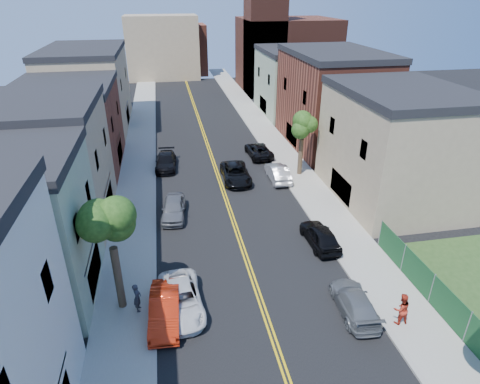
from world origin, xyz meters
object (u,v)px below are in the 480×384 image
grey_car_right (354,302)px  dark_car_right_far (259,150)px  grey_car_left (174,208)px  red_sedan (165,309)px  black_car_left (166,161)px  black_car_right (320,235)px  white_pickup (181,299)px  pedestrian_right (401,309)px  silver_car_right (278,173)px  black_suv_lane (236,173)px  pedestrian_left (137,297)px

grey_car_right → dark_car_right_far: bearing=-85.9°
grey_car_left → dark_car_right_far: size_ratio=0.90×
red_sedan → black_car_left: red_sedan is taller
red_sedan → black_car_right: black_car_right is taller
red_sedan → white_pickup: 1.13m
black_car_right → pedestrian_right: size_ratio=2.33×
red_sedan → grey_car_right: red_sedan is taller
grey_car_left → black_car_right: size_ratio=1.01×
silver_car_right → black_suv_lane: silver_car_right is taller
black_suv_lane → grey_car_left: bearing=-135.0°
black_car_left → grey_car_right: 24.96m
white_pickup → silver_car_right: size_ratio=1.11×
grey_car_left → black_car_left: size_ratio=0.91×
black_suv_lane → pedestrian_right: pedestrian_right is taller
red_sedan → white_pickup: (0.91, 0.67, -0.05)m
white_pickup → pedestrian_left: 2.42m
red_sedan → grey_car_left: 11.45m
white_pickup → pedestrian_left: size_ratio=2.88×
dark_car_right_far → red_sedan: bearing=62.6°
pedestrian_right → red_sedan: bearing=-12.9°
black_car_right → pedestrian_left: 13.29m
silver_car_right → pedestrian_left: bearing=52.4°
grey_car_left → dark_car_right_far: bearing=56.4°
red_sedan → pedestrian_left: size_ratio=2.59×
red_sedan → pedestrian_right: (12.44, -2.72, 0.35)m
black_car_left → pedestrian_left: size_ratio=2.80×
white_pickup → black_car_right: size_ratio=1.14×
white_pickup → pedestrian_left: (-2.39, 0.23, 0.33)m
red_sedan → black_car_right: (11.00, 5.45, 0.00)m
pedestrian_left → white_pickup: bearing=-93.3°
silver_car_right → dark_car_right_far: 6.35m
pedestrian_left → grey_car_right: bearing=-98.4°
grey_car_left → dark_car_right_far: grey_car_left is taller
black_car_right → pedestrian_right: bearing=98.0°
red_sedan → black_car_right: 12.28m
white_pickup → pedestrian_right: (11.53, -3.39, 0.40)m
grey_car_right → black_car_right: size_ratio=1.02×
white_pickup → grey_car_right: (9.56, -1.99, -0.05)m
black_car_right → black_suv_lane: bearing=-73.3°
silver_car_right → grey_car_left: bearing=28.4°
pedestrian_left → grey_car_left: bearing=-10.9°
pedestrian_left → silver_car_right: bearing=-36.2°
black_suv_lane → pedestrian_left: (-8.49, -16.37, 0.28)m
silver_car_right → pedestrian_right: pedestrian_right is taller
red_sedan → silver_car_right: bearing=59.9°
black_car_left → silver_car_right: (10.44, -4.90, 0.04)m
grey_car_right → pedestrian_right: 2.45m
pedestrian_right → pedestrian_left: bearing=-15.1°
black_suv_lane → pedestrian_right: bearing=-73.7°
grey_car_left → silver_car_right: grey_car_left is taller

